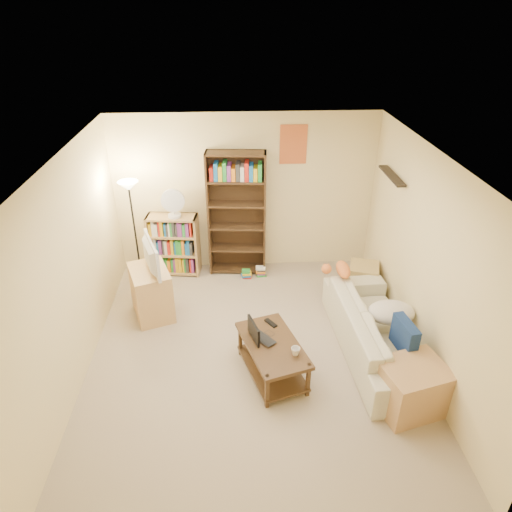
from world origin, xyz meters
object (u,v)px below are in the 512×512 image
sofa (378,331)px  coffee_table (272,354)px  tabby_cat (340,269)px  desk_fan (173,203)px  television (146,256)px  floor_lamp (131,204)px  end_cabinet (411,387)px  laptop (266,336)px  tall_bookshelf (237,212)px  mug (296,351)px  short_bookshelf (174,245)px  tv_stand (151,293)px  side_table (363,279)px

sofa → coffee_table: sofa is taller
tabby_cat → desk_fan: (-2.31, 1.20, 0.51)m
tabby_cat → coffee_table: bearing=-131.3°
television → floor_lamp: size_ratio=0.44×
end_cabinet → tabby_cat: bearing=103.9°
laptop → tall_bookshelf: tall_bookshelf is taller
tabby_cat → mug: 1.57m
tall_bookshelf → short_bookshelf: (-1.00, -0.00, -0.55)m
tv_stand → laptop: bearing=-57.4°
mug → floor_lamp: (-2.09, 2.26, 0.84)m
sofa → desk_fan: desk_fan is taller
laptop → end_cabinet: (1.51, -0.70, -0.19)m
mug → tall_bookshelf: bearing=102.7°
mug → tv_stand: 2.33m
television → desk_fan: 1.15m
side_table → tabby_cat: bearing=-135.4°
sofa → tabby_cat: 0.97m
laptop → floor_lamp: bearing=4.2°
television → tall_bookshelf: tall_bookshelf is taller
television → mug: bearing=-148.9°
mug → side_table: size_ratio=0.25×
coffee_table → end_cabinet: (1.44, -0.58, -0.02)m
coffee_table → television: television is taller
tall_bookshelf → short_bookshelf: size_ratio=1.98×
mug → short_bookshelf: short_bookshelf is taller
tall_bookshelf → floor_lamp: bearing=-162.5°
tall_bookshelf → desk_fan: (-0.95, -0.05, 0.19)m
mug → desk_fan: size_ratio=0.25×
television → side_table: bearing=-102.8°
tabby_cat → end_cabinet: (0.43, -1.73, -0.44)m
mug → side_table: (1.27, 1.84, -0.27)m
tabby_cat → side_table: bearing=44.6°
coffee_table → tall_bookshelf: bearing=81.4°
laptop → end_cabinet: bearing=-153.2°
tall_bookshelf → tabby_cat: bearing=-37.6°
tabby_cat → mug: tabby_cat is taller
laptop → tall_bookshelf: bearing=-31.4°
mug → tv_stand: bearing=140.8°
television → short_bookshelf: bearing=-30.3°
tabby_cat → side_table: tabby_cat is taller
tabby_cat → floor_lamp: size_ratio=0.30×
desk_fan → end_cabinet: 4.12m
mug → floor_lamp: 3.19m
mug → floor_lamp: size_ratio=0.07×
television → sofa: bearing=-127.6°
short_bookshelf → end_cabinet: size_ratio=1.47×
sofa → tabby_cat: (-0.33, 0.82, 0.40)m
tall_bookshelf → television: bearing=-132.4°
sofa → short_bookshelf: size_ratio=2.23×
coffee_table → floor_lamp: (-1.85, 2.06, 1.04)m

